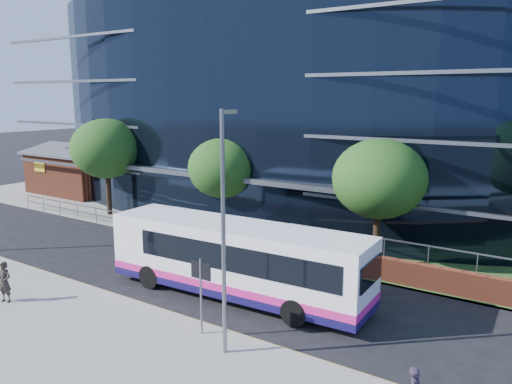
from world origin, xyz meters
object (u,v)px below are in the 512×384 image
Objects in this scene: tree_far_b at (223,168)px; city_bus at (238,259)px; tree_far_c at (379,179)px; streetlight_east at (224,227)px; brick_pavilion at (81,171)px; street_sign at (201,280)px; tree_far_a at (106,149)px; pedestrian_b at (5,282)px.

city_bus is at bearing -48.96° from tree_far_b.
city_bus is at bearing -117.20° from tree_far_c.
brick_pavilion is at bearing 150.76° from streetlight_east.
tree_far_b is (-7.50, 11.09, 2.06)m from street_sign.
tree_far_a reaches higher than pedestrian_b.
brick_pavilion is 1.32× the size of tree_far_c.
streetlight_east is 10.76m from pedestrian_b.
streetlight_east reaches higher than pedestrian_b.
streetlight_east is at bearing -30.46° from tree_far_a.
streetlight_east is (1.50, -0.59, 2.29)m from street_sign.
tree_far_b is at bearing 69.13° from pedestrian_b.
streetlight_east reaches higher than tree_far_b.
pedestrian_b is at bearing -94.43° from tree_far_b.
tree_far_a reaches higher than tree_far_b.
brick_pavilion is 32.19m from streetlight_east.
street_sign is at bearing -76.63° from city_bus.
tree_far_a is at bearing -177.14° from tree_far_b.
city_bus is 6.99× the size of pedestrian_b.
streetlight_east is at bearing -52.37° from tree_far_b.
streetlight_east reaches higher than tree_far_a.
tree_far_c reaches higher than tree_far_b.
city_bus is at bearing -24.14° from brick_pavilion.
pedestrian_b is (-11.04, -12.95, -3.53)m from tree_far_c.
tree_far_c reaches higher than street_sign.
brick_pavilion is 1.42× the size of tree_far_b.
brick_pavilion is at bearing 150.35° from street_sign.
tree_far_a reaches higher than brick_pavilion.
tree_far_b is at bearing 124.08° from street_sign.
street_sign is 20.63m from tree_far_a.
tree_far_a is (9.00, -4.50, 2.92)m from brick_pavilion.
tree_far_a is 4.08× the size of pedestrian_b.
tree_far_a reaches higher than city_bus.
streetlight_east reaches higher than city_bus.
street_sign is 0.23× the size of city_bus.
tree_far_b is at bearing -11.88° from brick_pavilion.
street_sign is 3.85m from city_bus.
brick_pavilion reaches higher than city_bus.
tree_far_a is at bearing 148.83° from street_sign.
city_bus is at bearing -22.78° from tree_far_a.
tree_far_b reaches higher than street_sign.
tree_far_b reaches higher than city_bus.
streetlight_east is 4.67× the size of pedestrian_b.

